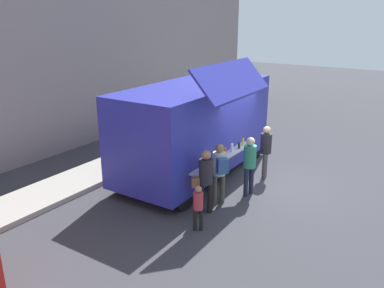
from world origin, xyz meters
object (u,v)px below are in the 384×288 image
at_px(customer_extra_browsing, 266,147).
at_px(child_near_queue, 198,204).
at_px(food_truck_main, 196,126).
at_px(customer_mid_with_backpack, 220,168).
at_px(customer_rear_waiting, 205,177).
at_px(trash_bin, 204,121).
at_px(customer_front_ordering, 250,161).

relative_size(customer_extra_browsing, child_near_queue, 1.46).
bearing_deg(customer_extra_browsing, food_truck_main, 8.10).
xyz_separation_m(customer_mid_with_backpack, customer_rear_waiting, (-0.69, 0.02, -0.02)).
xyz_separation_m(customer_mid_with_backpack, customer_extra_browsing, (2.39, -0.31, -0.03)).
bearing_deg(child_near_queue, trash_bin, -3.23).
relative_size(customer_front_ordering, customer_extra_browsing, 1.02).
xyz_separation_m(food_truck_main, customer_front_ordering, (-0.53, -2.16, -0.57)).
height_order(customer_mid_with_backpack, child_near_queue, customer_mid_with_backpack).
distance_m(food_truck_main, customer_front_ordering, 2.30).
distance_m(trash_bin, customer_rear_waiting, 7.57).
relative_size(food_truck_main, customer_front_ordering, 3.48).
relative_size(customer_front_ordering, customer_rear_waiting, 1.00).
distance_m(food_truck_main, customer_rear_waiting, 2.82).
xyz_separation_m(customer_front_ordering, customer_rear_waiting, (-1.65, 0.46, -0.00)).
distance_m(food_truck_main, child_near_queue, 3.75).
distance_m(customer_rear_waiting, customer_extra_browsing, 3.09).
distance_m(food_truck_main, customer_mid_with_backpack, 2.35).
xyz_separation_m(trash_bin, customer_extra_browsing, (-3.31, -4.36, 0.54)).
bearing_deg(food_truck_main, customer_mid_with_backpack, -131.82).
xyz_separation_m(food_truck_main, customer_mid_with_backpack, (-1.49, -1.73, -0.55)).
bearing_deg(customer_extra_browsing, customer_front_ordering, 79.38).
relative_size(trash_bin, customer_rear_waiting, 0.55).
bearing_deg(customer_mid_with_backpack, food_truck_main, 0.06).
relative_size(customer_mid_with_backpack, customer_extra_browsing, 1.01).
bearing_deg(customer_rear_waiting, trash_bin, -13.92).
distance_m(customer_extra_browsing, child_near_queue, 3.92).
height_order(customer_mid_with_backpack, customer_extra_browsing, customer_mid_with_backpack).
distance_m(customer_rear_waiting, child_near_queue, 0.96).
relative_size(food_truck_main, trash_bin, 6.27).
height_order(customer_front_ordering, customer_mid_with_backpack, customer_front_ordering).
distance_m(customer_mid_with_backpack, customer_extra_browsing, 2.41).
bearing_deg(customer_rear_waiting, customer_mid_with_backpack, -48.22).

